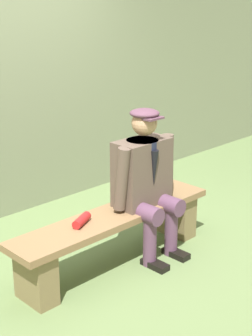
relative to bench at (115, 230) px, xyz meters
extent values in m
plane|color=#5E7544|center=(0.00, 0.00, -0.30)|extent=(30.00, 30.00, 0.00)
cube|color=brown|center=(0.00, 0.00, 0.12)|extent=(1.88, 0.38, 0.06)
cube|color=olive|center=(-0.77, 0.00, -0.11)|extent=(0.17, 0.32, 0.39)
cube|color=olive|center=(0.77, 0.00, -0.11)|extent=(0.17, 0.32, 0.39)
cube|color=brown|center=(-0.31, 0.00, 0.42)|extent=(0.48, 0.26, 0.54)
cylinder|color=#1E2338|center=(-0.31, 0.00, 0.66)|extent=(0.26, 0.26, 0.06)
cone|color=black|center=(-0.31, 0.13, 0.48)|extent=(0.07, 0.07, 0.30)
sphere|color=tan|center=(-0.31, 0.02, 0.83)|extent=(0.21, 0.21, 0.21)
ellipsoid|color=#543444|center=(-0.31, 0.02, 0.91)|extent=(0.24, 0.24, 0.07)
cube|color=#543444|center=(-0.31, 0.11, 0.88)|extent=(0.16, 0.09, 0.02)
cylinder|color=#593951|center=(-0.44, 0.11, 0.14)|extent=(0.15, 0.40, 0.15)
cylinder|color=#593951|center=(-0.44, 0.22, -0.08)|extent=(0.11, 0.11, 0.44)
cube|color=black|center=(-0.44, 0.28, -0.28)|extent=(0.10, 0.24, 0.05)
cylinder|color=brown|center=(-0.58, 0.04, 0.43)|extent=(0.11, 0.12, 0.51)
cylinder|color=#593951|center=(-0.18, 0.11, 0.14)|extent=(0.15, 0.40, 0.15)
cylinder|color=#593951|center=(-0.18, 0.22, -0.08)|extent=(0.11, 0.11, 0.44)
cube|color=black|center=(-0.18, 0.28, -0.28)|extent=(0.10, 0.24, 0.05)
cylinder|color=brown|center=(-0.04, 0.04, 0.43)|extent=(0.11, 0.16, 0.52)
cylinder|color=#B21E1E|center=(0.32, -0.02, 0.18)|extent=(0.21, 0.15, 0.07)
cube|color=gray|center=(0.00, -1.57, 0.85)|extent=(12.00, 0.24, 2.30)
camera|label=1|loc=(2.54, 2.70, 1.76)|focal=54.24mm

